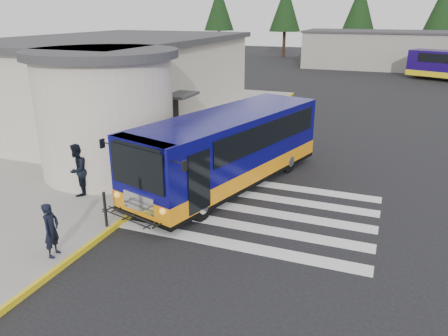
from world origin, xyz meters
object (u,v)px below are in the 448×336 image
(pedestrian_a, at_px, (51,230))
(pedestrian_b, at_px, (78,170))
(transit_bus, at_px, (228,152))
(bollard, at_px, (105,209))

(pedestrian_a, bearing_deg, pedestrian_b, 19.82)
(transit_bus, distance_m, bollard, 5.32)
(transit_bus, relative_size, bollard, 8.98)
(bollard, bearing_deg, pedestrian_a, -98.95)
(pedestrian_b, height_order, bollard, pedestrian_b)
(transit_bus, distance_m, pedestrian_b, 5.44)
(pedestrian_a, distance_m, pedestrian_b, 4.16)
(transit_bus, bearing_deg, pedestrian_a, -93.55)
(pedestrian_b, bearing_deg, bollard, 38.46)
(transit_bus, xyz_separation_m, pedestrian_b, (-4.44, -3.13, -0.23))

